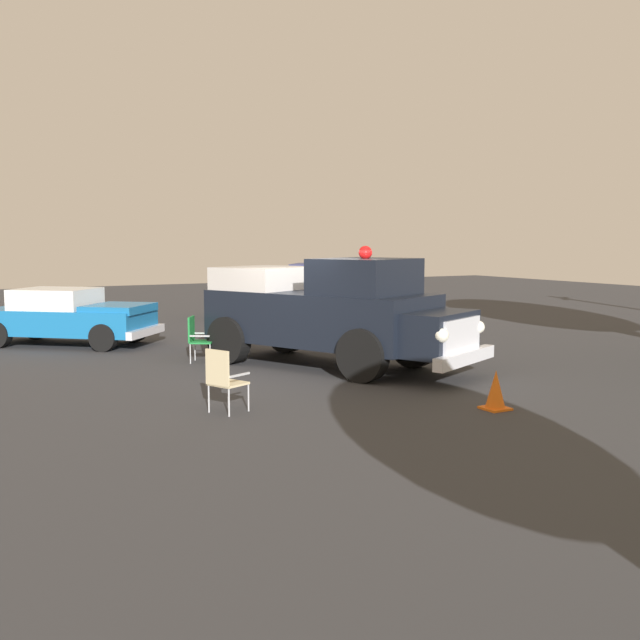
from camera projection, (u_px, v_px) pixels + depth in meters
name	position (u px, v px, depth m)	size (l,w,h in m)	color
ground_plane	(305.00, 369.00, 15.16)	(60.00, 60.00, 0.00)	#333335
vintage_fire_truck	(329.00, 311.00, 15.37)	(4.53, 6.31, 2.59)	black
classic_hot_rod	(69.00, 316.00, 18.61)	(4.53, 4.22, 1.46)	black
parked_pickup	(290.00, 290.00, 24.77)	(4.91, 4.33, 1.90)	black
lawn_chair_near_truck	(227.00, 324.00, 18.15)	(0.56, 0.55, 1.02)	#B7BABF
lawn_chair_by_car	(223.00, 376.00, 11.26)	(0.66, 0.65, 1.02)	#B7BABF
lawn_chair_spare	(197.00, 336.00, 16.00)	(0.68, 0.68, 1.02)	#B7BABF
spectator_seated	(229.00, 321.00, 18.03)	(0.43, 0.57, 1.29)	#383842
traffic_cone	(496.00, 391.00, 11.55)	(0.40, 0.40, 0.64)	orange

